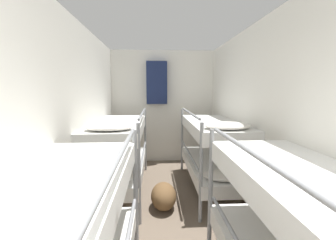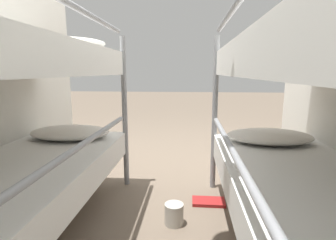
# 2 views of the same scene
# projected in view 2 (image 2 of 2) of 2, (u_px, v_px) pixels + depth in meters

# --- Properties ---
(ground_plane) EXTENTS (20.00, 20.00, 0.00)m
(ground_plane) POSITION_uv_depth(u_px,v_px,m) (173.00, 163.00, 2.80)
(ground_plane) COLOR #6B5B4C
(bunk_stack_left_near) EXTENTS (0.77, 1.89, 1.27)m
(bunk_stack_left_near) POSITION_uv_depth(u_px,v_px,m) (314.00, 127.00, 1.20)
(bunk_stack_left_near) COLOR gray
(bunk_stack_left_near) RESTS_ON ground_plane
(bunk_stack_right_near) EXTENTS (0.77, 1.89, 1.27)m
(bunk_stack_right_near) POSITION_uv_depth(u_px,v_px,m) (10.00, 122.00, 1.32)
(bunk_stack_right_near) COLOR gray
(bunk_stack_right_near) RESTS_ON ground_plane
(tin_can) EXTENTS (0.12, 0.12, 0.14)m
(tin_can) POSITION_uv_depth(u_px,v_px,m) (174.00, 214.00, 1.66)
(tin_can) COLOR #B7B2A8
(tin_can) RESTS_ON ground_plane
(floor_book) EXTENTS (0.24, 0.14, 0.02)m
(floor_book) POSITION_uv_depth(u_px,v_px,m) (209.00, 202.00, 1.93)
(floor_book) COLOR maroon
(floor_book) RESTS_ON ground_plane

